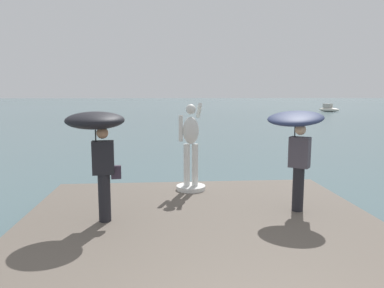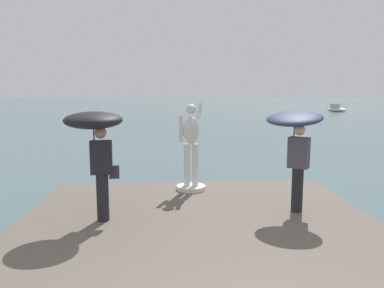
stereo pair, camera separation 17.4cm
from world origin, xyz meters
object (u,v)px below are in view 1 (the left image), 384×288
onlooker_right (296,133)px  boat_near (329,109)px  onlooker_left (97,134)px  statue_white_figure (191,152)px

onlooker_right → boat_near: 52.25m
onlooker_left → boat_near: bearing=60.8°
onlooker_left → onlooker_right: onlooker_right is taller
onlooker_right → boat_near: onlooker_right is taller
onlooker_left → boat_near: 54.31m
statue_white_figure → onlooker_right: bearing=-41.1°
onlooker_left → onlooker_right: 3.79m
onlooker_left → onlooker_right: (3.77, 0.35, -0.05)m
statue_white_figure → boat_near: 51.62m
statue_white_figure → onlooker_right: 2.66m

